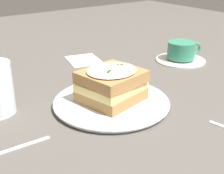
{
  "coord_description": "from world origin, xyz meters",
  "views": [
    {
      "loc": [
        -0.47,
        0.36,
        0.31
      ],
      "look_at": [
        0.03,
        -0.0,
        0.04
      ],
      "focal_mm": 50.0,
      "sensor_mm": 36.0,
      "label": 1
    }
  ],
  "objects_px": {
    "dinner_plate": "(112,102)",
    "teacup_with_saucer": "(181,53)",
    "sandwich": "(112,85)",
    "napkin": "(84,60)"
  },
  "relations": [
    {
      "from": "sandwich",
      "to": "dinner_plate",
      "type": "bearing_deg",
      "value": -7.46
    },
    {
      "from": "dinner_plate",
      "to": "teacup_with_saucer",
      "type": "xyz_separation_m",
      "value": [
        0.12,
        -0.35,
        0.02
      ]
    },
    {
      "from": "sandwich",
      "to": "teacup_with_saucer",
      "type": "height_order",
      "value": "sandwich"
    },
    {
      "from": "napkin",
      "to": "sandwich",
      "type": "bearing_deg",
      "value": 159.4
    },
    {
      "from": "napkin",
      "to": "dinner_plate",
      "type": "bearing_deg",
      "value": 159.38
    },
    {
      "from": "sandwich",
      "to": "napkin",
      "type": "height_order",
      "value": "sandwich"
    },
    {
      "from": "sandwich",
      "to": "teacup_with_saucer",
      "type": "distance_m",
      "value": 0.37
    },
    {
      "from": "teacup_with_saucer",
      "to": "napkin",
      "type": "bearing_deg",
      "value": 158.73
    },
    {
      "from": "sandwich",
      "to": "napkin",
      "type": "xyz_separation_m",
      "value": [
        0.3,
        -0.11,
        -0.05
      ]
    },
    {
      "from": "dinner_plate",
      "to": "teacup_with_saucer",
      "type": "relative_size",
      "value": 1.67
    }
  ]
}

